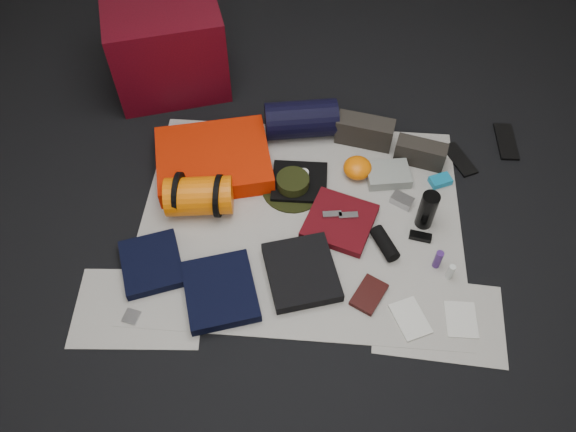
# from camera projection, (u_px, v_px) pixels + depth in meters

# --- Properties ---
(floor) EXTENTS (4.50, 4.50, 0.02)m
(floor) POSITION_uv_depth(u_px,v_px,m) (301.00, 221.00, 2.84)
(floor) COLOR black
(floor) RESTS_ON ground
(newspaper_mat) EXTENTS (1.60, 1.30, 0.01)m
(newspaper_mat) POSITION_uv_depth(u_px,v_px,m) (301.00, 219.00, 2.83)
(newspaper_mat) COLOR beige
(newspaper_mat) RESTS_ON floor
(newspaper_sheet_front_left) EXTENTS (0.61, 0.44, 0.00)m
(newspaper_sheet_front_left) POSITION_uv_depth(u_px,v_px,m) (139.00, 308.00, 2.54)
(newspaper_sheet_front_left) COLOR beige
(newspaper_sheet_front_left) RESTS_ON floor
(newspaper_sheet_front_right) EXTENTS (0.60, 0.43, 0.00)m
(newspaper_sheet_front_right) POSITION_uv_depth(u_px,v_px,m) (438.00, 319.00, 2.51)
(newspaper_sheet_front_right) COLOR beige
(newspaper_sheet_front_right) RESTS_ON floor
(red_cabinet) EXTENTS (0.76, 0.69, 0.52)m
(red_cabinet) POSITION_uv_depth(u_px,v_px,m) (167.00, 46.00, 3.23)
(red_cabinet) COLOR #4A050F
(red_cabinet) RESTS_ON floor
(sleeping_pad) EXTENTS (0.69, 0.61, 0.11)m
(sleeping_pad) POSITION_uv_depth(u_px,v_px,m) (214.00, 160.00, 2.99)
(sleeping_pad) COLOR red
(sleeping_pad) RESTS_ON newspaper_mat
(stuff_sack) EXTENTS (0.35, 0.24, 0.19)m
(stuff_sack) POSITION_uv_depth(u_px,v_px,m) (199.00, 196.00, 2.79)
(stuff_sack) COLOR #EA6603
(stuff_sack) RESTS_ON newspaper_mat
(sack_strap_left) EXTENTS (0.02, 0.22, 0.22)m
(sack_strap_left) POSITION_uv_depth(u_px,v_px,m) (179.00, 193.00, 2.79)
(sack_strap_left) COLOR black
(sack_strap_left) RESTS_ON newspaper_mat
(sack_strap_right) EXTENTS (0.03, 0.22, 0.22)m
(sack_strap_right) POSITION_uv_depth(u_px,v_px,m) (219.00, 196.00, 2.78)
(sack_strap_right) COLOR black
(sack_strap_right) RESTS_ON newspaper_mat
(navy_duffel) EXTENTS (0.43, 0.27, 0.21)m
(navy_duffel) POSITION_uv_depth(u_px,v_px,m) (301.00, 119.00, 3.10)
(navy_duffel) COLOR black
(navy_duffel) RESTS_ON newspaper_mat
(boonie_brim) EXTENTS (0.43, 0.43, 0.01)m
(boonie_brim) POSITION_uv_depth(u_px,v_px,m) (293.00, 188.00, 2.94)
(boonie_brim) COLOR black
(boonie_brim) RESTS_ON newspaper_mat
(boonie_crown) EXTENTS (0.17, 0.17, 0.07)m
(boonie_crown) POSITION_uv_depth(u_px,v_px,m) (293.00, 183.00, 2.90)
(boonie_crown) COLOR black
(boonie_crown) RESTS_ON boonie_brim
(hiking_boot_left) EXTENTS (0.33, 0.17, 0.16)m
(hiking_boot_left) POSITION_uv_depth(u_px,v_px,m) (365.00, 131.00, 3.08)
(hiking_boot_left) COLOR #2A2621
(hiking_boot_left) RESTS_ON newspaper_mat
(hiking_boot_right) EXTENTS (0.28, 0.16, 0.13)m
(hiking_boot_right) POSITION_uv_depth(u_px,v_px,m) (420.00, 153.00, 3.00)
(hiking_boot_right) COLOR #2A2621
(hiking_boot_right) RESTS_ON newspaper_mat
(flip_flop_left) EXTENTS (0.19, 0.25, 0.01)m
(flip_flop_left) POSITION_uv_depth(u_px,v_px,m) (459.00, 159.00, 3.06)
(flip_flop_left) COLOR black
(flip_flop_left) RESTS_ON floor
(flip_flop_right) EXTENTS (0.11, 0.27, 0.01)m
(flip_flop_right) POSITION_uv_depth(u_px,v_px,m) (506.00, 142.00, 3.14)
(flip_flop_right) COLOR black
(flip_flop_right) RESTS_ON floor
(trousers_navy_a) EXTENTS (0.36, 0.39, 0.05)m
(trousers_navy_a) POSITION_uv_depth(u_px,v_px,m) (152.00, 264.00, 2.65)
(trousers_navy_a) COLOR black
(trousers_navy_a) RESTS_ON newspaper_mat
(trousers_navy_b) EXTENTS (0.41, 0.44, 0.06)m
(trousers_navy_b) POSITION_uv_depth(u_px,v_px,m) (220.00, 291.00, 2.56)
(trousers_navy_b) COLOR black
(trousers_navy_b) RESTS_ON newspaper_mat
(trousers_charcoal) EXTENTS (0.40, 0.43, 0.06)m
(trousers_charcoal) POSITION_uv_depth(u_px,v_px,m) (301.00, 272.00, 2.61)
(trousers_charcoal) COLOR black
(trousers_charcoal) RESTS_ON newspaper_mat
(black_tshirt) EXTENTS (0.29, 0.27, 0.03)m
(black_tshirt) POSITION_uv_depth(u_px,v_px,m) (300.00, 182.00, 2.95)
(black_tshirt) COLOR black
(black_tshirt) RESTS_ON newspaper_mat
(red_shirt) EXTENTS (0.40, 0.40, 0.04)m
(red_shirt) POSITION_uv_depth(u_px,v_px,m) (340.00, 221.00, 2.79)
(red_shirt) COLOR #4F080E
(red_shirt) RESTS_ON newspaper_mat
(orange_stuff_sack) EXTENTS (0.18, 0.18, 0.10)m
(orange_stuff_sack) POSITION_uv_depth(u_px,v_px,m) (357.00, 168.00, 2.96)
(orange_stuff_sack) COLOR #EA6603
(orange_stuff_sack) RESTS_ON newspaper_mat
(first_aid_pouch) EXTENTS (0.25, 0.20, 0.06)m
(first_aid_pouch) POSITION_uv_depth(u_px,v_px,m) (388.00, 175.00, 2.96)
(first_aid_pouch) COLOR gray
(first_aid_pouch) RESTS_ON newspaper_mat
(water_bottle) EXTENTS (0.11, 0.11, 0.22)m
(water_bottle) POSITION_uv_depth(u_px,v_px,m) (427.00, 210.00, 2.73)
(water_bottle) COLOR black
(water_bottle) RESTS_ON newspaper_mat
(speaker) EXTENTS (0.14, 0.19, 0.07)m
(speaker) POSITION_uv_depth(u_px,v_px,m) (385.00, 244.00, 2.70)
(speaker) COLOR black
(speaker) RESTS_ON newspaper_mat
(compact_camera) EXTENTS (0.13, 0.11, 0.04)m
(compact_camera) POSITION_uv_depth(u_px,v_px,m) (402.00, 200.00, 2.87)
(compact_camera) COLOR #A6A7AB
(compact_camera) RESTS_ON newspaper_mat
(cyan_case) EXTENTS (0.13, 0.11, 0.04)m
(cyan_case) POSITION_uv_depth(u_px,v_px,m) (440.00, 181.00, 2.95)
(cyan_case) COLOR #1078A2
(cyan_case) RESTS_ON newspaper_mat
(toiletry_purple) EXTENTS (0.04, 0.04, 0.11)m
(toiletry_purple) POSITION_uv_depth(u_px,v_px,m) (438.00, 259.00, 2.62)
(toiletry_purple) COLOR #3F2067
(toiletry_purple) RESTS_ON newspaper_mat
(toiletry_clear) EXTENTS (0.04, 0.04, 0.09)m
(toiletry_clear) POSITION_uv_depth(u_px,v_px,m) (450.00, 272.00, 2.59)
(toiletry_clear) COLOR silver
(toiletry_clear) RESTS_ON newspaper_mat
(paperback_book) EXTENTS (0.19, 0.21, 0.02)m
(paperback_book) POSITION_uv_depth(u_px,v_px,m) (369.00, 295.00, 2.56)
(paperback_book) COLOR black
(paperback_book) RESTS_ON newspaper_mat
(map_booklet) EXTENTS (0.20, 0.23, 0.01)m
(map_booklet) POSITION_uv_depth(u_px,v_px,m) (410.00, 319.00, 2.50)
(map_booklet) COLOR beige
(map_booklet) RESTS_ON newspaper_mat
(map_printout) EXTENTS (0.14, 0.18, 0.01)m
(map_printout) POSITION_uv_depth(u_px,v_px,m) (461.00, 319.00, 2.50)
(map_printout) COLOR beige
(map_printout) RESTS_ON newspaper_mat
(sunglasses) EXTENTS (0.11, 0.06, 0.03)m
(sunglasses) POSITION_uv_depth(u_px,v_px,m) (420.00, 236.00, 2.75)
(sunglasses) COLOR black
(sunglasses) RESTS_ON newspaper_mat
(key_cluster) EXTENTS (0.08, 0.08, 0.01)m
(key_cluster) POSITION_uv_depth(u_px,v_px,m) (131.00, 316.00, 2.51)
(key_cluster) COLOR #A6A7AB
(key_cluster) RESTS_ON newspaper_mat
(tape_roll) EXTENTS (0.05, 0.05, 0.04)m
(tape_roll) POSITION_uv_depth(u_px,v_px,m) (304.00, 174.00, 2.94)
(tape_roll) COLOR silver
(tape_roll) RESTS_ON black_tshirt
(energy_bar_a) EXTENTS (0.10, 0.05, 0.01)m
(energy_bar_a) POSITION_uv_depth(u_px,v_px,m) (332.00, 214.00, 2.78)
(energy_bar_a) COLOR #A6A7AB
(energy_bar_a) RESTS_ON red_shirt
(energy_bar_b) EXTENTS (0.10, 0.05, 0.01)m
(energy_bar_b) POSITION_uv_depth(u_px,v_px,m) (348.00, 215.00, 2.78)
(energy_bar_b) COLOR #A6A7AB
(energy_bar_b) RESTS_ON red_shirt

